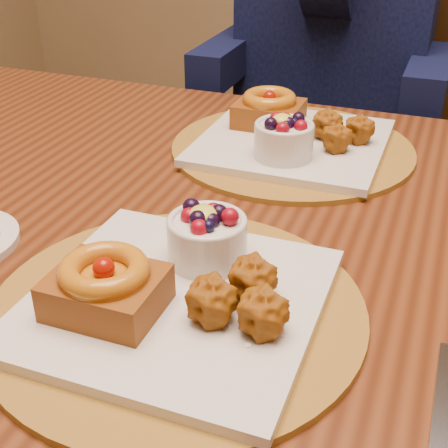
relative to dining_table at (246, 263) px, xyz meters
The scene contains 4 objects.
dining_table is the anchor object (origin of this frame).
place_setting_near 0.24m from the dining_table, 90.65° to the right, with size 0.38×0.38×0.08m.
place_setting_far 0.24m from the dining_table, 90.68° to the left, with size 0.38×0.38×0.08m.
chair_far 0.81m from the dining_table, 81.87° to the left, with size 0.47×0.47×0.88m.
Camera 1 is at (0.22, -0.72, 1.14)m, focal length 50.00 mm.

